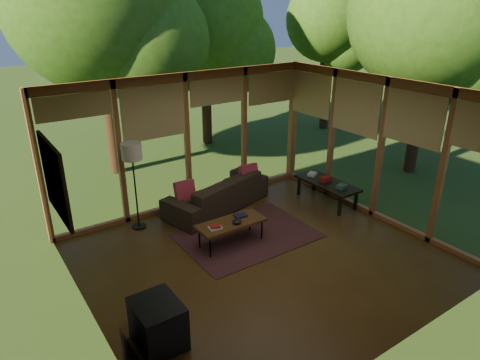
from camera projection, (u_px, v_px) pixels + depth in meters
floor at (262, 257)px, 7.08m from camera, size 5.50×5.50×0.00m
ceiling at (266, 94)px, 6.04m from camera, size 5.50×5.50×0.00m
wall_left at (82, 232)px, 5.12m from camera, size 0.04×5.00×2.70m
wall_front at (403, 255)px, 4.66m from camera, size 5.50×0.04×2.70m
window_wall_back at (187, 142)px, 8.47m from camera, size 5.50×0.12×2.70m
window_wall_right at (381, 150)px, 8.00m from camera, size 0.12×5.00×2.70m
exterior_lawn at (300, 107)px, 17.36m from camera, size 40.00×40.00×0.00m
tree_nw at (96, 0)px, 9.22m from camera, size 4.06×4.06×5.99m
tree_ne at (202, 23)px, 11.70m from camera, size 3.40×3.40×5.11m
tree_se at (433, 10)px, 9.26m from camera, size 3.65×3.65×5.58m
tree_far at (328, 20)px, 13.06m from camera, size 2.56×2.56×4.71m
rug at (247, 235)px, 7.73m from camera, size 2.36×1.67×0.01m
sofa at (217, 193)px, 8.66m from camera, size 2.45×1.47×0.67m
pillow_left at (185, 191)px, 8.14m from camera, size 0.39×0.21×0.41m
pillow_right at (249, 175)px, 8.92m from camera, size 0.40×0.21×0.42m
ct_book_lower at (215, 228)px, 7.09m from camera, size 0.23×0.18×0.03m
ct_book_upper at (215, 226)px, 7.08m from camera, size 0.20×0.17×0.03m
ct_book_side at (240, 215)px, 7.50m from camera, size 0.23×0.18×0.03m
ct_bowl at (237, 222)px, 7.25m from camera, size 0.16×0.16×0.07m
television at (158, 324)px, 4.38m from camera, size 0.45×0.55×0.50m
console_book_a at (342, 187)px, 8.56m from camera, size 0.23×0.18×0.08m
console_book_b at (326, 179)px, 8.90m from camera, size 0.22×0.16×0.10m
console_book_c at (312, 174)px, 9.21m from camera, size 0.26×0.23×0.06m
floor_lamp at (132, 156)px, 7.49m from camera, size 0.36×0.36×1.65m
coffee_table at (231, 224)px, 7.33m from camera, size 1.20×0.50×0.43m
side_console at (327, 184)px, 8.89m from camera, size 0.60×1.40×0.46m
wall_painting at (55, 179)px, 6.13m from camera, size 0.06×1.35×1.15m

